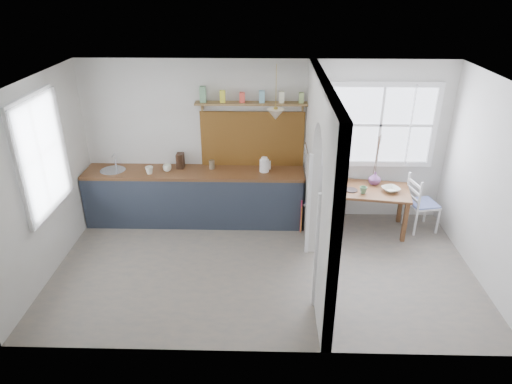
{
  "coord_description": "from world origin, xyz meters",
  "views": [
    {
      "loc": [
        0.03,
        -5.34,
        3.74
      ],
      "look_at": [
        -0.11,
        0.32,
        1.02
      ],
      "focal_mm": 32.0,
      "sensor_mm": 36.0,
      "label": 1
    }
  ],
  "objects_px": {
    "chair_left": "(317,199)",
    "vase": "(375,178)",
    "dining_table": "(370,209)",
    "kettle": "(264,164)",
    "chair_right": "(423,203)"
  },
  "relations": [
    {
      "from": "chair_right",
      "to": "vase",
      "type": "distance_m",
      "value": 0.85
    },
    {
      "from": "chair_left",
      "to": "vase",
      "type": "xyz_separation_m",
      "value": [
        0.92,
        0.16,
        0.3
      ]
    },
    {
      "from": "kettle",
      "to": "vase",
      "type": "xyz_separation_m",
      "value": [
        1.76,
        0.01,
        -0.22
      ]
    },
    {
      "from": "dining_table",
      "to": "kettle",
      "type": "height_order",
      "value": "kettle"
    },
    {
      "from": "chair_right",
      "to": "vase",
      "type": "relative_size",
      "value": 4.51
    },
    {
      "from": "dining_table",
      "to": "vase",
      "type": "height_order",
      "value": "vase"
    },
    {
      "from": "kettle",
      "to": "vase",
      "type": "relative_size",
      "value": 1.17
    },
    {
      "from": "chair_left",
      "to": "kettle",
      "type": "relative_size",
      "value": 4.17
    },
    {
      "from": "dining_table",
      "to": "vase",
      "type": "bearing_deg",
      "value": 82.37
    },
    {
      "from": "chair_left",
      "to": "vase",
      "type": "bearing_deg",
      "value": 118.6
    },
    {
      "from": "chair_left",
      "to": "vase",
      "type": "height_order",
      "value": "chair_left"
    },
    {
      "from": "dining_table",
      "to": "chair_left",
      "type": "xyz_separation_m",
      "value": [
        -0.86,
        0.04,
        0.15
      ]
    },
    {
      "from": "vase",
      "to": "dining_table",
      "type": "bearing_deg",
      "value": -106.24
    },
    {
      "from": "dining_table",
      "to": "chair_left",
      "type": "bearing_deg",
      "value": -173.92
    },
    {
      "from": "dining_table",
      "to": "vase",
      "type": "distance_m",
      "value": 0.5
    }
  ]
}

